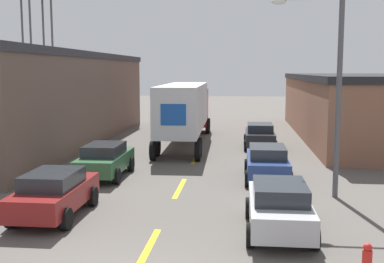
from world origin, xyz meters
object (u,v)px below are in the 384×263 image
Objects in this scene: parked_car_left_near at (54,193)px; semi_truck at (186,108)px; street_lamp at (330,80)px; parked_car_right_mid at (267,162)px; parked_car_left_far at (105,159)px; parked_car_right_far at (260,135)px; parked_car_right_near at (279,206)px.

semi_truck is at bearing 81.44° from parked_car_left_near.
parked_car_left_near is at bearing -159.68° from street_lamp.
semi_truck reaches higher than parked_car_right_mid.
semi_truck is at bearing 118.12° from street_lamp.
semi_truck is 14.74m from street_lamp.
parked_car_left_far is 10.31m from street_lamp.
parked_car_left_near and parked_car_left_far have the same top height.
parked_car_right_mid is at bearing 39.88° from parked_car_left_near.
parked_car_right_far is 8.84m from parked_car_right_mid.
parked_car_left_far is (0.00, 5.91, 0.00)m from parked_car_left_near.
parked_car_left_near and parked_car_right_near have the same top height.
parked_car_right_near is at bearing -90.00° from parked_car_right_far.
street_lamp reaches higher than parked_car_left_far.
parked_car_right_mid is at bearing -66.46° from semi_truck.
parked_car_left_far is at bearing 90.00° from parked_car_left_near.
street_lamp is (6.88, -12.87, 2.06)m from semi_truck.
parked_car_left_far is (-7.23, -8.96, 0.00)m from parked_car_right_far.
parked_car_right_near is 9.91m from parked_car_left_far.
parked_car_right_far is at bearing -18.29° from semi_truck.
parked_car_left_far is at bearing 165.27° from street_lamp.
semi_truck is 1.89× the size of street_lamp.
parked_car_right_near is 1.00× the size of parked_car_left_far.
parked_car_right_mid is 9.42m from parked_car_left_near.
parked_car_left_near is 1.00× the size of parked_car_left_far.
parked_car_left_far is at bearing -104.63° from semi_truck.
parked_car_left_near is 10.59m from street_lamp.
street_lamp is (9.34, 3.46, 3.62)m from parked_car_left_near.
parked_car_right_near is (0.00, -6.90, 0.00)m from parked_car_right_mid.
parked_car_left_far is at bearing -178.99° from parked_car_right_mid.
parked_car_left_far is (-2.46, -10.42, -1.56)m from semi_truck.
parked_car_right_mid is 1.00× the size of parked_car_left_far.
semi_truck is 10.82m from parked_car_left_far.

